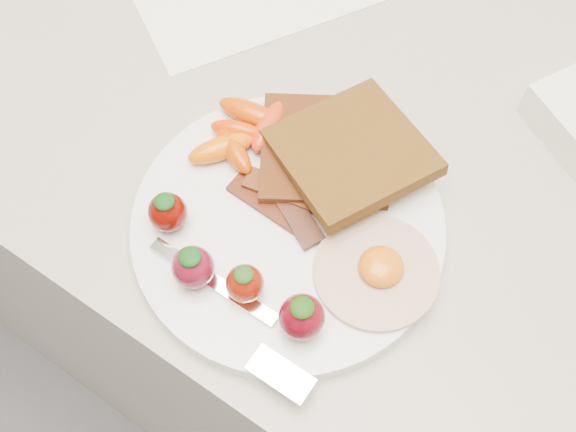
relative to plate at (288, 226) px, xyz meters
The scene contains 9 objects.
counter 0.48m from the plate, 89.38° to the left, with size 2.00×0.60×0.90m, color gray.
plate is the anchor object (origin of this frame).
toast_lower 0.08m from the plate, 98.83° to the left, with size 0.11×0.11×0.01m, color #311903.
toast_upper 0.08m from the plate, 80.35° to the left, with size 0.12×0.12×0.01m, color #36250D.
fried_egg 0.09m from the plate, ahead, with size 0.14×0.14×0.02m.
bacon_strips 0.02m from the plate, 136.30° to the left, with size 0.10×0.06×0.01m.
baby_carrots 0.10m from the plate, 150.01° to the left, with size 0.07×0.11×0.02m.
strawberries 0.08m from the plate, 96.10° to the right, with size 0.18×0.06×0.04m.
fork 0.10m from the plate, 77.19° to the right, with size 0.18×0.05×0.00m.
Camera 1 is at (0.16, 1.32, 1.46)m, focal length 45.00 mm.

